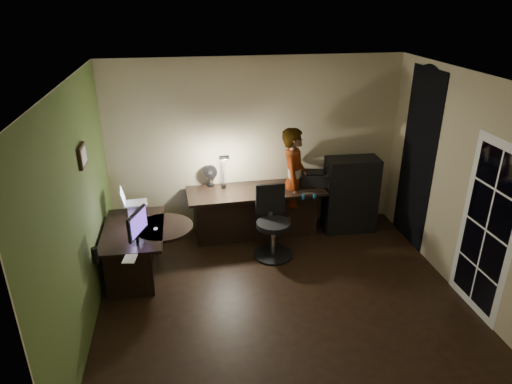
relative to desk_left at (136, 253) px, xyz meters
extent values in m
cube|color=black|center=(1.81, -0.77, -0.37)|extent=(4.50, 4.00, 0.01)
cube|color=silver|center=(1.81, -0.77, 2.34)|extent=(4.50, 4.00, 0.01)
cube|color=tan|center=(1.81, 1.23, 0.99)|extent=(4.50, 0.01, 2.70)
cube|color=tan|center=(1.81, -2.78, 0.99)|extent=(4.50, 0.01, 2.70)
cube|color=tan|center=(-0.45, -0.77, 0.99)|extent=(0.01, 4.00, 2.70)
cube|color=tan|center=(4.06, -0.77, 0.99)|extent=(0.01, 4.00, 2.70)
cube|color=#465E27|center=(-0.43, -0.77, 0.99)|extent=(0.00, 4.00, 2.70)
cube|color=black|center=(4.05, 0.38, 0.94)|extent=(0.01, 0.90, 2.60)
cube|color=white|center=(4.04, -1.32, 0.69)|extent=(0.02, 0.92, 2.10)
cube|color=black|center=(-0.41, -0.32, 1.49)|extent=(0.04, 0.30, 0.25)
cube|color=black|center=(0.00, 0.00, 0.00)|extent=(0.78, 1.26, 0.72)
cube|color=black|center=(1.75, 0.86, 0.03)|extent=(2.10, 0.82, 0.78)
cube|color=black|center=(3.25, 0.81, 0.24)|extent=(0.82, 0.43, 1.21)
cube|color=silver|center=(0.00, 0.58, 0.40)|extent=(0.28, 0.25, 0.10)
cube|color=silver|center=(0.00, 0.58, 0.57)|extent=(0.38, 0.36, 0.24)
cube|color=black|center=(0.09, -0.38, 0.50)|extent=(0.25, 0.47, 0.31)
ellipsoid|color=silver|center=(0.29, -0.06, 0.36)|extent=(0.07, 0.09, 0.03)
cube|color=black|center=(0.31, -0.14, 0.35)|extent=(0.11, 0.16, 0.01)
cube|color=black|center=(0.15, -0.03, 0.35)|extent=(0.02, 0.14, 0.01)
cylinder|color=black|center=(-0.35, -0.74, 0.44)|extent=(0.10, 0.10, 0.19)
cube|color=silver|center=(0.02, -0.73, 0.35)|extent=(0.17, 0.22, 0.01)
cube|color=black|center=(1.09, 1.12, 0.59)|extent=(0.22, 0.13, 0.33)
cube|color=navy|center=(2.44, 0.38, 0.48)|extent=(0.22, 0.11, 0.10)
cube|color=black|center=(2.68, 0.92, 0.53)|extent=(0.50, 0.42, 0.20)
cube|color=black|center=(1.28, 1.00, 0.73)|extent=(0.17, 0.28, 0.60)
cube|color=black|center=(1.90, 0.21, 0.15)|extent=(0.59, 0.59, 1.03)
imported|color=#D8A88C|center=(2.35, 0.90, 0.49)|extent=(0.59, 0.71, 1.71)
camera|label=1|loc=(0.71, -5.39, 3.16)|focal=32.00mm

